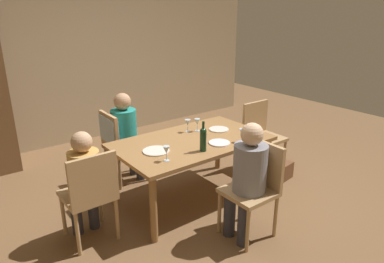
{
  "coord_description": "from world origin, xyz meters",
  "views": [
    {
      "loc": [
        -2.21,
        -2.89,
        2.11
      ],
      "look_at": [
        0.0,
        0.0,
        0.82
      ],
      "focal_mm": 32.96,
      "sensor_mm": 36.0,
      "label": 1
    }
  ],
  "objects_px": {
    "person_man_bearded": "(126,131)",
    "chair_near": "(255,183)",
    "chair_far_left": "(116,138)",
    "dinner_plate_guest_left": "(219,143)",
    "wine_bottle_tall_green": "(203,138)",
    "dining_table": "(192,147)",
    "person_man_guest": "(248,174)",
    "wine_glass_far": "(197,122)",
    "wine_glass_centre": "(242,132)",
    "handbag": "(284,171)",
    "person_woman_host": "(85,177)",
    "chair_left_end": "(90,192)",
    "wine_glass_near_left": "(188,123)",
    "dinner_plate_guest_right": "(219,129)",
    "wine_glass_near_right": "(166,150)",
    "chair_right_end": "(261,131)",
    "dinner_plate_host": "(156,151)"
  },
  "relations": [
    {
      "from": "person_man_bearded",
      "to": "chair_near",
      "type": "bearing_deg",
      "value": 14.12
    },
    {
      "from": "chair_far_left",
      "to": "dinner_plate_guest_left",
      "type": "distance_m",
      "value": 1.33
    },
    {
      "from": "person_man_bearded",
      "to": "wine_bottle_tall_green",
      "type": "relative_size",
      "value": 3.62
    },
    {
      "from": "dining_table",
      "to": "wine_bottle_tall_green",
      "type": "xyz_separation_m",
      "value": [
        -0.1,
        -0.31,
        0.21
      ]
    },
    {
      "from": "person_man_guest",
      "to": "wine_glass_far",
      "type": "bearing_deg",
      "value": -13.64
    },
    {
      "from": "wine_glass_centre",
      "to": "handbag",
      "type": "distance_m",
      "value": 1.09
    },
    {
      "from": "wine_glass_centre",
      "to": "person_man_bearded",
      "type": "bearing_deg",
      "value": 121.2
    },
    {
      "from": "person_man_bearded",
      "to": "wine_bottle_tall_green",
      "type": "height_order",
      "value": "person_man_bearded"
    },
    {
      "from": "chair_near",
      "to": "person_woman_host",
      "type": "distance_m",
      "value": 1.6
    },
    {
      "from": "chair_left_end",
      "to": "wine_glass_near_left",
      "type": "bearing_deg",
      "value": 13.96
    },
    {
      "from": "wine_glass_near_left",
      "to": "dinner_plate_guest_right",
      "type": "xyz_separation_m",
      "value": [
        0.33,
        -0.18,
        -0.1
      ]
    },
    {
      "from": "chair_far_left",
      "to": "person_man_guest",
      "type": "bearing_deg",
      "value": 15.24
    },
    {
      "from": "chair_left_end",
      "to": "chair_far_left",
      "type": "xyz_separation_m",
      "value": [
        0.72,
        0.97,
        0.06
      ]
    },
    {
      "from": "person_man_bearded",
      "to": "dinner_plate_guest_left",
      "type": "distance_m",
      "value": 1.26
    },
    {
      "from": "person_man_guest",
      "to": "wine_glass_centre",
      "type": "height_order",
      "value": "person_man_guest"
    },
    {
      "from": "dinner_plate_guest_left",
      "to": "dining_table",
      "type": "bearing_deg",
      "value": 123.33
    },
    {
      "from": "wine_glass_far",
      "to": "dinner_plate_guest_left",
      "type": "relative_size",
      "value": 0.65
    },
    {
      "from": "wine_glass_far",
      "to": "dinner_plate_guest_right",
      "type": "xyz_separation_m",
      "value": [
        0.22,
        -0.13,
        -0.1
      ]
    },
    {
      "from": "person_man_bearded",
      "to": "wine_glass_centre",
      "type": "distance_m",
      "value": 1.47
    },
    {
      "from": "dining_table",
      "to": "person_man_guest",
      "type": "height_order",
      "value": "person_man_guest"
    },
    {
      "from": "wine_bottle_tall_green",
      "to": "wine_glass_near_right",
      "type": "bearing_deg",
      "value": 176.92
    },
    {
      "from": "chair_right_end",
      "to": "dinner_plate_guest_left",
      "type": "bearing_deg",
      "value": 18.27
    },
    {
      "from": "person_man_bearded",
      "to": "dinner_plate_guest_left",
      "type": "bearing_deg",
      "value": 24.8
    },
    {
      "from": "chair_right_end",
      "to": "handbag",
      "type": "xyz_separation_m",
      "value": [
        0.0,
        -0.44,
        -0.42
      ]
    },
    {
      "from": "person_man_bearded",
      "to": "handbag",
      "type": "xyz_separation_m",
      "value": [
        1.58,
        -1.23,
        -0.55
      ]
    },
    {
      "from": "person_man_guest",
      "to": "dinner_plate_host",
      "type": "relative_size",
      "value": 4.19
    },
    {
      "from": "person_woman_host",
      "to": "wine_bottle_tall_green",
      "type": "xyz_separation_m",
      "value": [
        1.13,
        -0.34,
        0.23
      ]
    },
    {
      "from": "chair_right_end",
      "to": "wine_glass_near_right",
      "type": "bearing_deg",
      "value": 12.14
    },
    {
      "from": "dining_table",
      "to": "person_woman_host",
      "type": "height_order",
      "value": "person_woman_host"
    },
    {
      "from": "handbag",
      "to": "wine_glass_near_right",
      "type": "bearing_deg",
      "value": 178.06
    },
    {
      "from": "chair_far_left",
      "to": "handbag",
      "type": "height_order",
      "value": "chair_far_left"
    },
    {
      "from": "wine_glass_near_right",
      "to": "dinner_plate_host",
      "type": "xyz_separation_m",
      "value": [
        0.04,
        0.25,
        -0.1
      ]
    },
    {
      "from": "chair_near",
      "to": "dinner_plate_host",
      "type": "height_order",
      "value": "chair_near"
    },
    {
      "from": "wine_glass_near_left",
      "to": "wine_glass_centre",
      "type": "bearing_deg",
      "value": -66.17
    },
    {
      "from": "person_man_guest",
      "to": "wine_glass_near_left",
      "type": "relative_size",
      "value": 7.7
    },
    {
      "from": "chair_right_end",
      "to": "wine_bottle_tall_green",
      "type": "distance_m",
      "value": 1.42
    },
    {
      "from": "person_man_guest",
      "to": "wine_glass_centre",
      "type": "relative_size",
      "value": 7.7
    },
    {
      "from": "dining_table",
      "to": "person_man_bearded",
      "type": "bearing_deg",
      "value": 112.0
    },
    {
      "from": "dinner_plate_host",
      "to": "chair_near",
      "type": "bearing_deg",
      "value": -55.45
    },
    {
      "from": "chair_far_left",
      "to": "wine_glass_near_left",
      "type": "distance_m",
      "value": 0.92
    },
    {
      "from": "wine_glass_far",
      "to": "dinner_plate_guest_right",
      "type": "relative_size",
      "value": 0.64
    },
    {
      "from": "chair_right_end",
      "to": "wine_glass_far",
      "type": "relative_size",
      "value": 6.17
    },
    {
      "from": "person_man_guest",
      "to": "wine_glass_near_left",
      "type": "distance_m",
      "value": 1.15
    },
    {
      "from": "person_woman_host",
      "to": "wine_glass_centre",
      "type": "relative_size",
      "value": 7.27
    },
    {
      "from": "wine_bottle_tall_green",
      "to": "handbag",
      "type": "height_order",
      "value": "wine_bottle_tall_green"
    },
    {
      "from": "chair_left_end",
      "to": "wine_glass_far",
      "type": "xyz_separation_m",
      "value": [
        1.46,
        0.29,
        0.29
      ]
    },
    {
      "from": "dining_table",
      "to": "wine_glass_near_right",
      "type": "height_order",
      "value": "wine_glass_near_right"
    },
    {
      "from": "wine_bottle_tall_green",
      "to": "wine_glass_centre",
      "type": "height_order",
      "value": "wine_bottle_tall_green"
    },
    {
      "from": "chair_left_end",
      "to": "chair_near",
      "type": "distance_m",
      "value": 1.53
    },
    {
      "from": "person_man_guest",
      "to": "wine_glass_far",
      "type": "distance_m",
      "value": 1.13
    }
  ]
}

